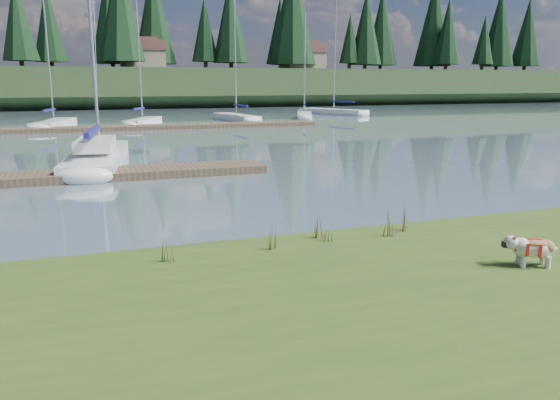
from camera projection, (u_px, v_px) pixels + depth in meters
name	position (u px, v px, depth m)	size (l,w,h in m)	color
ground	(122.00, 130.00, 40.16)	(200.00, 200.00, 0.00)	gray
bank	(313.00, 347.00, 7.00)	(60.00, 9.00, 0.35)	#374F1A
ridge	(100.00, 88.00, 79.19)	(200.00, 20.00, 5.00)	black
bulldog	(533.00, 247.00, 9.47)	(0.93, 0.61, 0.55)	silver
sailboat_main	(100.00, 153.00, 24.09)	(3.26, 10.32, 14.46)	white
dock_near	(46.00, 177.00, 19.49)	(16.00, 2.00, 0.30)	#4C3D2C
dock_far	(149.00, 127.00, 40.79)	(26.00, 2.20, 0.30)	#4C3D2C
sailboat_bg_1	(57.00, 123.00, 42.76)	(3.49, 8.27, 12.10)	white
sailboat_bg_2	(145.00, 121.00, 44.59)	(4.00, 6.50, 10.05)	white
sailboat_bg_3	(233.00, 117.00, 50.11)	(2.78, 8.40, 12.10)	white
sailboat_bg_4	(304.00, 115.00, 52.40)	(3.57, 6.64, 9.91)	white
sailboat_bg_5	(328.00, 111.00, 59.64)	(5.62, 8.97, 12.90)	white
weed_0	(272.00, 237.00, 10.47)	(0.17, 0.14, 0.56)	#475B23
weed_1	(317.00, 228.00, 11.17)	(0.17, 0.14, 0.52)	#475B23
weed_2	(386.00, 223.00, 11.31)	(0.17, 0.14, 0.70)	#475B23
weed_3	(168.00, 252.00, 9.70)	(0.17, 0.14, 0.46)	#475B23
weed_4	(328.00, 234.00, 10.96)	(0.17, 0.14, 0.36)	#475B23
weed_5	(406.00, 220.00, 11.75)	(0.17, 0.14, 0.55)	#475B23
mud_lip	(228.00, 254.00, 11.07)	(60.00, 0.50, 0.14)	#33281C
conifer_3	(17.00, 18.00, 73.02)	(4.84, 4.84, 12.25)	#382619
conifer_4	(120.00, 7.00, 71.48)	(6.16, 6.16, 15.10)	#382619
conifer_5	(205.00, 30.00, 79.59)	(3.96, 3.96, 10.35)	#382619
conifer_6	(293.00, 9.00, 81.35)	(7.04, 7.04, 17.00)	#382619
conifer_7	(366.00, 27.00, 89.09)	(5.28, 5.28, 13.20)	#382619
conifer_8	(448.00, 32.00, 89.83)	(4.62, 4.62, 11.77)	#382619
conifer_9	(499.00, 27.00, 96.57)	(5.94, 5.94, 14.62)	#382619
house_1	(142.00, 54.00, 78.30)	(6.30, 5.30, 4.65)	gray
house_2	(302.00, 56.00, 84.35)	(6.30, 5.30, 4.65)	gray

